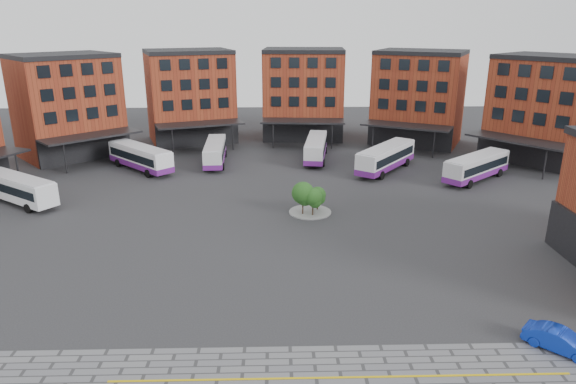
{
  "coord_description": "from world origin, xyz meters",
  "views": [
    {
      "loc": [
        -1.6,
        -37.82,
        19.05
      ],
      "look_at": [
        -0.44,
        6.87,
        4.0
      ],
      "focal_mm": 32.0,
      "sensor_mm": 36.0,
      "label": 1
    }
  ],
  "objects_px": {
    "tree_island": "(309,197)",
    "bus_e": "(386,157)",
    "bus_b": "(140,157)",
    "bus_c": "(215,152)",
    "blue_car": "(560,341)",
    "bus_f": "(477,167)",
    "bus_a": "(18,187)",
    "bus_d": "(316,148)"
  },
  "relations": [
    {
      "from": "tree_island",
      "to": "bus_e",
      "type": "height_order",
      "value": "tree_island"
    },
    {
      "from": "tree_island",
      "to": "bus_b",
      "type": "bearing_deg",
      "value": 141.53
    },
    {
      "from": "tree_island",
      "to": "bus_c",
      "type": "distance_m",
      "value": 23.2
    },
    {
      "from": "blue_car",
      "to": "bus_f",
      "type": "bearing_deg",
      "value": 30.53
    },
    {
      "from": "bus_a",
      "to": "bus_f",
      "type": "height_order",
      "value": "bus_f"
    },
    {
      "from": "bus_a",
      "to": "bus_f",
      "type": "relative_size",
      "value": 0.99
    },
    {
      "from": "bus_e",
      "to": "bus_f",
      "type": "xyz_separation_m",
      "value": [
        10.46,
        -4.33,
        -0.11
      ]
    },
    {
      "from": "bus_c",
      "to": "bus_f",
      "type": "bearing_deg",
      "value": -16.8
    },
    {
      "from": "bus_b",
      "to": "bus_e",
      "type": "height_order",
      "value": "bus_e"
    },
    {
      "from": "tree_island",
      "to": "bus_e",
      "type": "bearing_deg",
      "value": 54.64
    },
    {
      "from": "bus_b",
      "to": "bus_f",
      "type": "distance_m",
      "value": 43.31
    },
    {
      "from": "bus_a",
      "to": "bus_e",
      "type": "distance_m",
      "value": 43.99
    },
    {
      "from": "bus_b",
      "to": "bus_f",
      "type": "bearing_deg",
      "value": -52.66
    },
    {
      "from": "bus_e",
      "to": "blue_car",
      "type": "relative_size",
      "value": 2.69
    },
    {
      "from": "bus_f",
      "to": "blue_car",
      "type": "distance_m",
      "value": 35.63
    },
    {
      "from": "bus_f",
      "to": "bus_a",
      "type": "bearing_deg",
      "value": -122.14
    },
    {
      "from": "tree_island",
      "to": "bus_c",
      "type": "bearing_deg",
      "value": 120.56
    },
    {
      "from": "tree_island",
      "to": "bus_c",
      "type": "height_order",
      "value": "tree_island"
    },
    {
      "from": "bus_d",
      "to": "blue_car",
      "type": "height_order",
      "value": "bus_d"
    },
    {
      "from": "bus_f",
      "to": "blue_car",
      "type": "bearing_deg",
      "value": -52.83
    },
    {
      "from": "bus_e",
      "to": "bus_f",
      "type": "bearing_deg",
      "value": 15.02
    },
    {
      "from": "bus_d",
      "to": "bus_e",
      "type": "height_order",
      "value": "bus_e"
    },
    {
      "from": "bus_b",
      "to": "bus_a",
      "type": "bearing_deg",
      "value": -172.89
    },
    {
      "from": "bus_d",
      "to": "blue_car",
      "type": "relative_size",
      "value": 2.75
    },
    {
      "from": "bus_c",
      "to": "blue_car",
      "type": "relative_size",
      "value": 2.63
    },
    {
      "from": "bus_c",
      "to": "bus_e",
      "type": "distance_m",
      "value": 23.32
    },
    {
      "from": "bus_a",
      "to": "bus_d",
      "type": "bearing_deg",
      "value": -27.27
    },
    {
      "from": "bus_c",
      "to": "bus_e",
      "type": "bearing_deg",
      "value": -12.94
    },
    {
      "from": "tree_island",
      "to": "bus_b",
      "type": "height_order",
      "value": "tree_island"
    },
    {
      "from": "bus_a",
      "to": "bus_c",
      "type": "height_order",
      "value": "bus_c"
    },
    {
      "from": "tree_island",
      "to": "bus_f",
      "type": "distance_m",
      "value": 24.38
    },
    {
      "from": "bus_b",
      "to": "bus_e",
      "type": "bearing_deg",
      "value": -47.49
    },
    {
      "from": "bus_b",
      "to": "bus_c",
      "type": "relative_size",
      "value": 0.92
    },
    {
      "from": "tree_island",
      "to": "bus_a",
      "type": "distance_m",
      "value": 31.58
    },
    {
      "from": "bus_d",
      "to": "bus_a",
      "type": "bearing_deg",
      "value": -144.09
    },
    {
      "from": "tree_island",
      "to": "bus_d",
      "type": "height_order",
      "value": "tree_island"
    },
    {
      "from": "bus_a",
      "to": "bus_e",
      "type": "relative_size",
      "value": 0.91
    },
    {
      "from": "bus_e",
      "to": "bus_f",
      "type": "distance_m",
      "value": 11.32
    },
    {
      "from": "bus_a",
      "to": "bus_b",
      "type": "height_order",
      "value": "bus_b"
    },
    {
      "from": "bus_a",
      "to": "bus_e",
      "type": "height_order",
      "value": "bus_e"
    },
    {
      "from": "bus_a",
      "to": "blue_car",
      "type": "distance_m",
      "value": 52.69
    },
    {
      "from": "bus_a",
      "to": "bus_b",
      "type": "distance_m",
      "value": 16.28
    }
  ]
}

